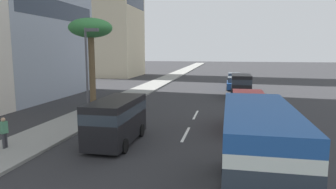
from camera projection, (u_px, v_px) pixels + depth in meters
The scene contains 13 objects.
ground_plane at pixel (206, 94), 34.36m from camera, with size 198.00×198.00×0.00m, color #2D2D30.
sidewalk_right at pixel (139, 92), 35.89m from camera, with size 162.00×3.25×0.15m, color gray.
lane_stripe_mid at pixel (186, 134), 18.03m from camera, with size 3.20×0.16×0.01m, color silver.
lane_stripe_far at pixel (196, 115), 23.44m from camera, with size 3.20×0.16×0.01m, color silver.
van_lead at pixel (249, 109), 18.80m from camera, with size 4.91×2.08×2.29m.
car_second at pixel (234, 79), 43.65m from camera, with size 4.66×1.81×1.72m.
van_third at pixel (116, 118), 16.16m from camera, with size 4.84×2.08×2.39m.
car_fourth at pixel (235, 84), 38.40m from camera, with size 4.69×1.96×1.59m.
van_fifth at pixel (241, 84), 32.15m from camera, with size 4.64×2.08×2.41m.
minibus_sixth at pixel (258, 150), 9.91m from camera, with size 6.63×2.35×3.14m.
pedestrian_near_lamp at pixel (4, 131), 14.94m from camera, with size 0.38×0.33×1.55m.
palm_tree at pixel (91, 31), 24.14m from camera, with size 3.45×3.45×7.35m.
street_lamp at pixel (88, 64), 19.82m from camera, with size 0.24×0.97×6.25m.
Camera 1 is at (-2.69, -2.39, 4.98)m, focal length 32.40 mm.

